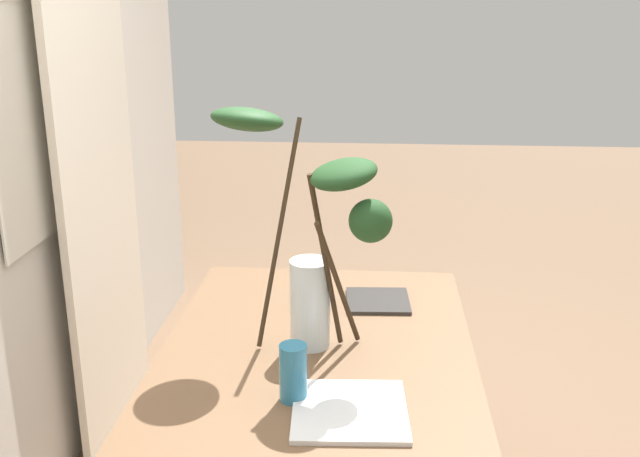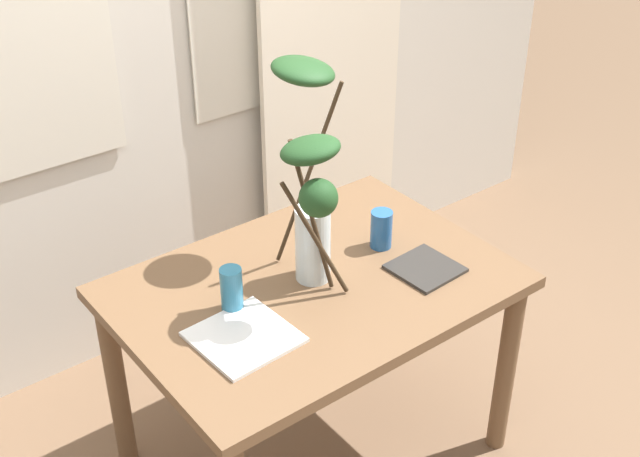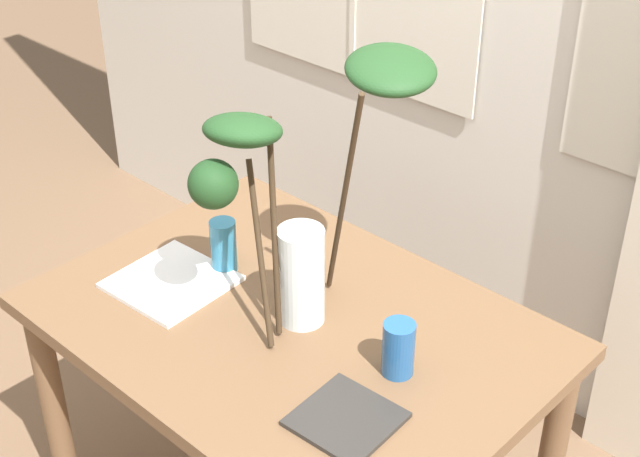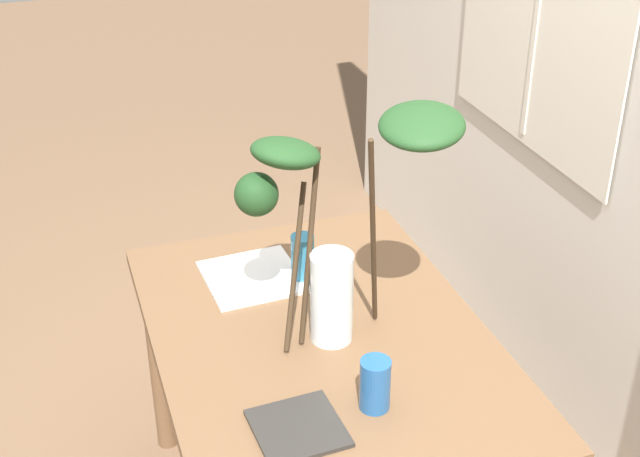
% 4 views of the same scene
% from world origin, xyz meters
% --- Properties ---
extents(dining_table, '(1.26, 0.89, 0.78)m').
position_xyz_m(dining_table, '(0.00, 0.00, 0.66)').
color(dining_table, brown).
rests_on(dining_table, ground).
extents(vase_with_branches, '(0.45, 0.58, 0.69)m').
position_xyz_m(vase_with_branches, '(0.01, 0.03, 1.14)').
color(vase_with_branches, silver).
rests_on(vase_with_branches, dining_table).
extents(drinking_glass_blue_left, '(0.07, 0.07, 0.15)m').
position_xyz_m(drinking_glass_blue_left, '(-0.29, 0.04, 0.85)').
color(drinking_glass_blue_left, teal).
rests_on(drinking_glass_blue_left, dining_table).
extents(drinking_glass_blue_right, '(0.08, 0.08, 0.14)m').
position_xyz_m(drinking_glass_blue_right, '(0.32, 0.03, 0.84)').
color(drinking_glass_blue_right, '#235693').
rests_on(drinking_glass_blue_right, dining_table).
extents(plate_square_left, '(0.29, 0.29, 0.01)m').
position_xyz_m(plate_square_left, '(-0.34, -0.11, 0.78)').
color(plate_square_left, white).
rests_on(plate_square_left, dining_table).
extents(plate_square_right, '(0.22, 0.22, 0.01)m').
position_xyz_m(plate_square_right, '(0.34, -0.17, 0.78)').
color(plate_square_right, '#2D2B28').
rests_on(plate_square_right, dining_table).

